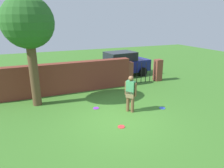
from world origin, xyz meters
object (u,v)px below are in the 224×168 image
at_px(car, 120,64).
at_px(frisbee_blue, 162,108).
at_px(frisbee_red, 121,127).
at_px(person, 131,92).
at_px(frisbee_purple, 96,108).
at_px(tree, 28,25).

xyz_separation_m(car, frisbee_blue, (-0.60, -5.80, -0.85)).
height_order(frisbee_blue, frisbee_red, same).
bearing_deg(person, frisbee_red, 101.57).
bearing_deg(car, frisbee_blue, -102.98).
relative_size(car, frisbee_blue, 16.21).
distance_m(frisbee_blue, frisbee_red, 2.57).
xyz_separation_m(person, frisbee_purple, (-1.27, 0.89, -0.89)).
distance_m(car, frisbee_red, 7.31).
relative_size(car, frisbee_red, 16.21).
bearing_deg(person, car, -58.29).
xyz_separation_m(tree, person, (3.69, -2.39, -2.75)).
bearing_deg(frisbee_red, frisbee_blue, 18.12).
relative_size(person, frisbee_purple, 6.00).
bearing_deg(frisbee_red, car, 65.22).
distance_m(frisbee_blue, frisbee_purple, 3.01).
xyz_separation_m(tree, frisbee_blue, (5.20, -2.67, -3.64)).
height_order(car, frisbee_purple, car).
bearing_deg(frisbee_purple, frisbee_red, -80.34).
height_order(person, frisbee_blue, person).
height_order(tree, frisbee_red, tree).
relative_size(tree, car, 1.11).
bearing_deg(tree, frisbee_blue, -27.18).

